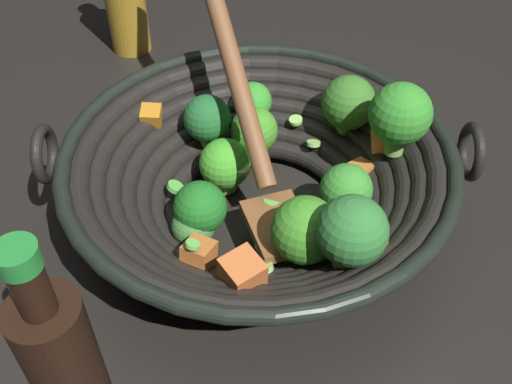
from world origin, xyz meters
The scene contains 3 objects.
ground_plane centered at (0.00, 0.00, 0.00)m, with size 4.00×4.00×0.00m, color black.
wok centered at (0.00, 0.00, 0.06)m, with size 0.40×0.38×0.24m.
soy_sauce_bottle centered at (-0.14, 0.20, 0.08)m, with size 0.05×0.05×0.21m.
Camera 1 is at (-0.36, 0.18, 0.43)m, focal length 41.78 mm.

